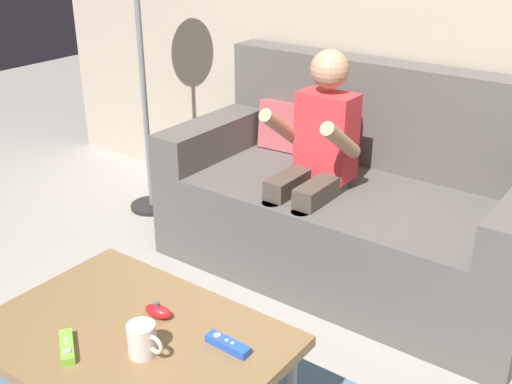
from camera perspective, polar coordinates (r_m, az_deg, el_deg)
couch at (r=2.87m, az=9.05°, el=-1.11°), size 1.67×0.80×0.91m
person_seated_on_couch at (r=2.66m, az=5.33°, el=3.18°), size 0.35×0.43×1.01m
coffee_table at (r=1.91m, az=-11.16°, el=-13.41°), size 0.87×0.62×0.41m
game_remote_lime_near_edge at (r=1.87m, az=-16.76°, el=-13.30°), size 0.13×0.11×0.03m
nunchuk_red at (r=1.94m, az=-8.88°, el=-10.64°), size 0.10×0.06×0.05m
game_remote_blue_far_corner at (r=1.80m, az=-2.59°, el=-13.64°), size 0.14×0.04×0.03m
coffee_mug at (r=1.79m, az=-10.24°, el=-13.04°), size 0.12×0.08×0.09m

